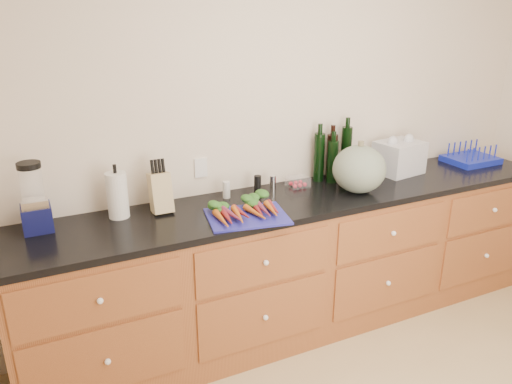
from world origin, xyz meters
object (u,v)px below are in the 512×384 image
carrots (244,209)px  paper_towel (117,195)px  tomato_box (298,182)px  knife_block (160,193)px  cutting_board (247,216)px  blender_appliance (34,201)px  squash (359,169)px  dish_rack (471,158)px

carrots → paper_towel: size_ratio=1.48×
paper_towel → tomato_box: 1.18m
knife_block → cutting_board: bearing=-36.1°
knife_block → blender_appliance: bearing=178.4°
carrots → tomato_box: (0.52, 0.29, -0.00)m
paper_towel → knife_block: size_ratio=1.14×
cutting_board → squash: bearing=5.4°
cutting_board → squash: size_ratio=1.31×
dish_rack → paper_towel: bearing=178.3°
cutting_board → squash: 0.84m
cutting_board → tomato_box: bearing=32.4°
squash → dish_rack: 1.19m
squash → blender_appliance: 1.91m
cutting_board → paper_towel: (-0.65, 0.32, 0.12)m
blender_appliance → knife_block: 0.67m
carrots → squash: size_ratio=1.14×
cutting_board → knife_block: knife_block is taller
dish_rack → squash: bearing=-172.1°
blender_appliance → paper_towel: blender_appliance is taller
squash → knife_block: squash is taller
cutting_board → dish_rack: size_ratio=1.22×
squash → dish_rack: (1.17, 0.16, -0.12)m
squash → blender_appliance: bearing=172.8°
squash → tomato_box: squash is taller
knife_block → dish_rack: (2.41, -0.06, -0.08)m
squash → tomato_box: size_ratio=2.46×
carrots → blender_appliance: bearing=165.7°
paper_towel → dish_rack: bearing=-1.7°
blender_appliance → dish_rack: blender_appliance is taller
blender_appliance → dish_rack: 3.07m
paper_towel → dish_rack: (2.64, -0.08, -0.09)m
paper_towel → tomato_box: size_ratio=1.90×
carrots → paper_towel: 0.71m
knife_block → tomato_box: size_ratio=1.67×
cutting_board → knife_block: size_ratio=1.93×
cutting_board → dish_rack: (1.99, 0.24, 0.03)m
knife_block → tomato_box: (0.93, 0.03, -0.08)m
blender_appliance → tomato_box: size_ratio=2.74×
cutting_board → paper_towel: paper_towel is taller
tomato_box → dish_rack: bearing=-3.5°
cutting_board → squash: (0.82, 0.08, 0.15)m
carrots → paper_towel: paper_towel is taller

